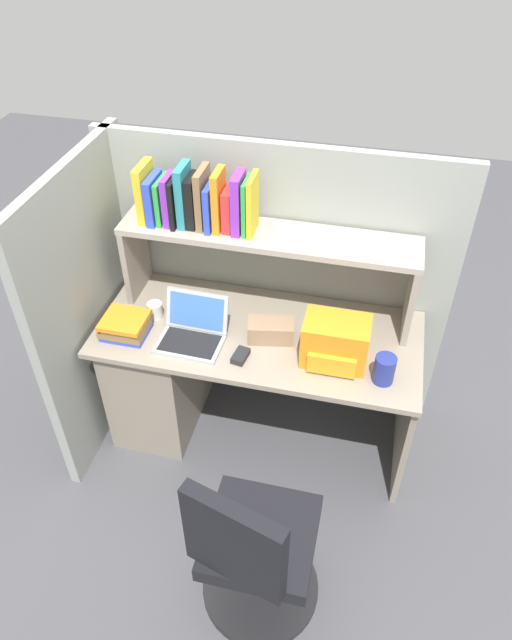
{
  "coord_description": "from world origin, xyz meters",
  "views": [
    {
      "loc": [
        0.49,
        -2.11,
        2.65
      ],
      "look_at": [
        0.0,
        -0.05,
        0.85
      ],
      "focal_mm": 32.84,
      "sensor_mm": 36.0,
      "label": 1
    }
  ],
  "objects_px": {
    "tissue_box": "(271,331)",
    "computer_mouse": "(240,356)",
    "laptop": "(193,331)",
    "office_chair": "(254,555)",
    "snack_canister": "(384,369)",
    "paper_cup": "(155,310)",
    "backpack": "(335,342)"
  },
  "relations": [
    {
      "from": "tissue_box",
      "to": "computer_mouse",
      "type": "bearing_deg",
      "value": -132.83
    },
    {
      "from": "computer_mouse",
      "to": "office_chair",
      "type": "bearing_deg",
      "value": -62.64
    },
    {
      "from": "laptop",
      "to": "snack_canister",
      "type": "relative_size",
      "value": 2.3
    },
    {
      "from": "laptop",
      "to": "computer_mouse",
      "type": "xyz_separation_m",
      "value": [
        0.26,
        -0.08,
        -0.03
      ]
    },
    {
      "from": "backpack",
      "to": "tissue_box",
      "type": "bearing_deg",
      "value": 166.06
    },
    {
      "from": "laptop",
      "to": "tissue_box",
      "type": "relative_size",
      "value": 1.45
    },
    {
      "from": "backpack",
      "to": "laptop",
      "type": "bearing_deg",
      "value": -178.88
    },
    {
      "from": "computer_mouse",
      "to": "office_chair",
      "type": "relative_size",
      "value": 0.11
    },
    {
      "from": "backpack",
      "to": "office_chair",
      "type": "height_order",
      "value": "backpack"
    },
    {
      "from": "paper_cup",
      "to": "tissue_box",
      "type": "height_order",
      "value": "tissue_box"
    },
    {
      "from": "tissue_box",
      "to": "snack_canister",
      "type": "height_order",
      "value": "snack_canister"
    },
    {
      "from": "computer_mouse",
      "to": "snack_canister",
      "type": "height_order",
      "value": "snack_canister"
    },
    {
      "from": "paper_cup",
      "to": "tissue_box",
      "type": "relative_size",
      "value": 0.37
    },
    {
      "from": "computer_mouse",
      "to": "office_chair",
      "type": "xyz_separation_m",
      "value": [
        0.25,
        -0.76,
        -0.35
      ]
    },
    {
      "from": "laptop",
      "to": "backpack",
      "type": "relative_size",
      "value": 1.06
    },
    {
      "from": "tissue_box",
      "to": "snack_canister",
      "type": "relative_size",
      "value": 1.59
    },
    {
      "from": "computer_mouse",
      "to": "tissue_box",
      "type": "bearing_deg",
      "value": 67.07
    },
    {
      "from": "laptop",
      "to": "tissue_box",
      "type": "height_order",
      "value": "laptop"
    },
    {
      "from": "office_chair",
      "to": "tissue_box",
      "type": "bearing_deg",
      "value": -65.46
    },
    {
      "from": "laptop",
      "to": "paper_cup",
      "type": "relative_size",
      "value": 3.96
    },
    {
      "from": "backpack",
      "to": "snack_canister",
      "type": "height_order",
      "value": "backpack"
    },
    {
      "from": "laptop",
      "to": "tissue_box",
      "type": "bearing_deg",
      "value": 14.18
    },
    {
      "from": "laptop",
      "to": "computer_mouse",
      "type": "height_order",
      "value": "laptop"
    },
    {
      "from": "computer_mouse",
      "to": "laptop",
      "type": "bearing_deg",
      "value": 172.27
    },
    {
      "from": "computer_mouse",
      "to": "snack_canister",
      "type": "relative_size",
      "value": 0.75
    },
    {
      "from": "snack_canister",
      "to": "office_chair",
      "type": "xyz_separation_m",
      "value": [
        -0.41,
        -0.77,
        -0.4
      ]
    },
    {
      "from": "snack_canister",
      "to": "paper_cup",
      "type": "bearing_deg",
      "value": 170.75
    },
    {
      "from": "laptop",
      "to": "office_chair",
      "type": "xyz_separation_m",
      "value": [
        0.5,
        -0.83,
        -0.39
      ]
    },
    {
      "from": "laptop",
      "to": "computer_mouse",
      "type": "relative_size",
      "value": 3.06
    },
    {
      "from": "tissue_box",
      "to": "snack_canister",
      "type": "xyz_separation_m",
      "value": [
        0.55,
        -0.16,
        0.02
      ]
    },
    {
      "from": "backpack",
      "to": "paper_cup",
      "type": "bearing_deg",
      "value": 173.37
    },
    {
      "from": "backpack",
      "to": "paper_cup",
      "type": "xyz_separation_m",
      "value": [
        -0.92,
        0.11,
        -0.07
      ]
    }
  ]
}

